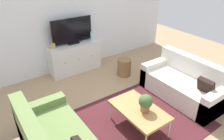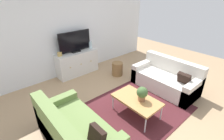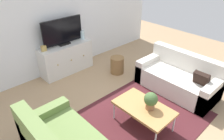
# 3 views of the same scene
# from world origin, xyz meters

# --- Properties ---
(ground_plane) EXTENTS (10.00, 10.00, 0.00)m
(ground_plane) POSITION_xyz_m (0.00, 0.00, 0.00)
(ground_plane) COLOR tan
(wall_back) EXTENTS (6.40, 0.12, 2.70)m
(wall_back) POSITION_xyz_m (0.00, 2.55, 1.35)
(wall_back) COLOR white
(wall_back) RESTS_ON ground_plane
(area_rug) EXTENTS (2.50, 1.90, 0.01)m
(area_rug) POSITION_xyz_m (0.00, -0.15, 0.01)
(area_rug) COLOR #4C1E23
(area_rug) RESTS_ON ground_plane
(couch_left_side) EXTENTS (0.83, 1.69, 0.82)m
(couch_left_side) POSITION_xyz_m (-1.43, -0.10, 0.28)
(couch_left_side) COLOR olive
(couch_left_side) RESTS_ON ground_plane
(couch_right_side) EXTENTS (0.83, 1.69, 0.82)m
(couch_right_side) POSITION_xyz_m (1.43, -0.10, 0.28)
(couch_right_side) COLOR silver
(couch_right_side) RESTS_ON ground_plane
(coffee_table) EXTENTS (0.60, 1.00, 0.42)m
(coffee_table) POSITION_xyz_m (-0.01, -0.28, 0.39)
(coffee_table) COLOR #B7844C
(coffee_table) RESTS_ON ground_plane
(potted_plant) EXTENTS (0.23, 0.23, 0.31)m
(potted_plant) POSITION_xyz_m (0.03, -0.37, 0.59)
(potted_plant) COLOR #936042
(potted_plant) RESTS_ON coffee_table
(tv_console) EXTENTS (1.31, 0.47, 0.74)m
(tv_console) POSITION_xyz_m (0.06, 2.27, 0.37)
(tv_console) COLOR silver
(tv_console) RESTS_ON ground_plane
(flat_screen_tv) EXTENTS (1.03, 0.16, 0.64)m
(flat_screen_tv) POSITION_xyz_m (0.06, 2.29, 1.06)
(flat_screen_tv) COLOR black
(flat_screen_tv) RESTS_ON tv_console
(glass_vase) EXTENTS (0.11, 0.11, 0.22)m
(glass_vase) POSITION_xyz_m (0.60, 2.27, 0.85)
(glass_vase) COLOR silver
(glass_vase) RESTS_ON tv_console
(mantel_clock) EXTENTS (0.11, 0.07, 0.13)m
(mantel_clock) POSITION_xyz_m (-0.47, 2.27, 0.80)
(mantel_clock) COLOR tan
(mantel_clock) RESTS_ON tv_console
(wicker_basket) EXTENTS (0.34, 0.34, 0.43)m
(wicker_basket) POSITION_xyz_m (0.95, 1.35, 0.21)
(wicker_basket) COLOR olive
(wicker_basket) RESTS_ON ground_plane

